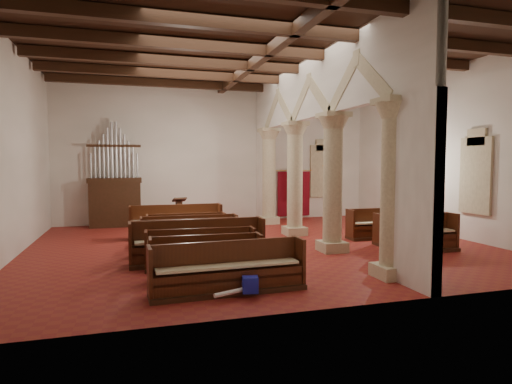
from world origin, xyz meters
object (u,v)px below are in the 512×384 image
object	(u,v)px
nave_pew_0	(229,276)
aisle_pew_0	(420,239)
lectern	(179,216)
processional_banner	(328,204)
pipe_organ	(115,193)

from	to	relation	value
nave_pew_0	aisle_pew_0	size ratio (longest dim) A/B	1.42
lectern	processional_banner	size ratio (longest dim) A/B	0.49
processional_banner	aisle_pew_0	xyz separation A→B (m)	(0.09, -5.97, -0.45)
pipe_organ	nave_pew_0	size ratio (longest dim) A/B	1.37
pipe_organ	processional_banner	bearing A→B (deg)	-11.21
lectern	nave_pew_0	xyz separation A→B (m)	(0.03, -8.72, -0.18)
lectern	pipe_organ	bearing A→B (deg)	142.64
pipe_organ	lectern	xyz separation A→B (m)	(2.44, -1.32, -0.85)
pipe_organ	aisle_pew_0	world-z (taller)	pipe_organ
processional_banner	aisle_pew_0	world-z (taller)	processional_banner
processional_banner	nave_pew_0	size ratio (longest dim) A/B	0.81
lectern	processional_banner	xyz separation A→B (m)	(6.30, -0.41, 0.30)
pipe_organ	nave_pew_0	world-z (taller)	pipe_organ
pipe_organ	nave_pew_0	xyz separation A→B (m)	(2.47, -10.04, -1.03)
lectern	nave_pew_0	size ratio (longest dim) A/B	0.39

